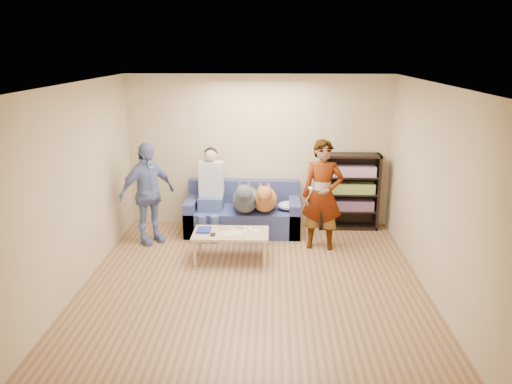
{
  "coord_description": "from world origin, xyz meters",
  "views": [
    {
      "loc": [
        0.25,
        -5.91,
        3.02
      ],
      "look_at": [
        0.0,
        1.2,
        0.95
      ],
      "focal_mm": 35.0,
      "sensor_mm": 36.0,
      "label": 1
    }
  ],
  "objects_px": {
    "dog_gray": "(245,198)",
    "notebook_blue": "(204,230)",
    "person_standing_left": "(147,193)",
    "dog_tan": "(265,199)",
    "person_standing_right": "(322,195)",
    "sofa": "(243,215)",
    "coffee_table": "(231,235)",
    "camera_silver": "(223,228)",
    "person_seated": "(211,189)",
    "bookshelf": "(349,190)"
  },
  "relations": [
    {
      "from": "sofa",
      "to": "coffee_table",
      "type": "bearing_deg",
      "value": -95.16
    },
    {
      "from": "sofa",
      "to": "dog_gray",
      "type": "distance_m",
      "value": 0.45
    },
    {
      "from": "person_seated",
      "to": "bookshelf",
      "type": "bearing_deg",
      "value": 8.81
    },
    {
      "from": "coffee_table",
      "to": "bookshelf",
      "type": "distance_m",
      "value": 2.4
    },
    {
      "from": "person_standing_left",
      "to": "bookshelf",
      "type": "height_order",
      "value": "person_standing_left"
    },
    {
      "from": "notebook_blue",
      "to": "camera_silver",
      "type": "relative_size",
      "value": 2.36
    },
    {
      "from": "camera_silver",
      "to": "person_seated",
      "type": "bearing_deg",
      "value": 107.35
    },
    {
      "from": "sofa",
      "to": "coffee_table",
      "type": "relative_size",
      "value": 1.73
    },
    {
      "from": "person_seated",
      "to": "bookshelf",
      "type": "distance_m",
      "value": 2.35
    },
    {
      "from": "dog_tan",
      "to": "coffee_table",
      "type": "xyz_separation_m",
      "value": [
        -0.48,
        -0.99,
        -0.26
      ]
    },
    {
      "from": "person_standing_left",
      "to": "notebook_blue",
      "type": "distance_m",
      "value": 1.19
    },
    {
      "from": "person_standing_right",
      "to": "sofa",
      "type": "relative_size",
      "value": 0.9
    },
    {
      "from": "notebook_blue",
      "to": "sofa",
      "type": "relative_size",
      "value": 0.14
    },
    {
      "from": "person_standing_right",
      "to": "dog_tan",
      "type": "height_order",
      "value": "person_standing_right"
    },
    {
      "from": "person_standing_left",
      "to": "dog_tan",
      "type": "xyz_separation_m",
      "value": [
        1.84,
        0.35,
        -0.18
      ]
    },
    {
      "from": "person_standing_right",
      "to": "camera_silver",
      "type": "xyz_separation_m",
      "value": [
        -1.49,
        -0.38,
        -0.41
      ]
    },
    {
      "from": "dog_tan",
      "to": "dog_gray",
      "type": "bearing_deg",
      "value": -171.75
    },
    {
      "from": "camera_silver",
      "to": "person_seated",
      "type": "height_order",
      "value": "person_seated"
    },
    {
      "from": "notebook_blue",
      "to": "dog_gray",
      "type": "height_order",
      "value": "dog_gray"
    },
    {
      "from": "sofa",
      "to": "bookshelf",
      "type": "bearing_deg",
      "value": 7.4
    },
    {
      "from": "camera_silver",
      "to": "sofa",
      "type": "xyz_separation_m",
      "value": [
        0.23,
        1.08,
        -0.16
      ]
    },
    {
      "from": "person_standing_left",
      "to": "coffee_table",
      "type": "relative_size",
      "value": 1.48
    },
    {
      "from": "notebook_blue",
      "to": "dog_tan",
      "type": "relative_size",
      "value": 0.22
    },
    {
      "from": "dog_tan",
      "to": "notebook_blue",
      "type": "bearing_deg",
      "value": -133.03
    },
    {
      "from": "camera_silver",
      "to": "dog_tan",
      "type": "distance_m",
      "value": 1.07
    },
    {
      "from": "person_standing_right",
      "to": "bookshelf",
      "type": "distance_m",
      "value": 1.09
    },
    {
      "from": "person_standing_right",
      "to": "notebook_blue",
      "type": "bearing_deg",
      "value": -158.85
    },
    {
      "from": "person_standing_left",
      "to": "camera_silver",
      "type": "xyz_separation_m",
      "value": [
        1.24,
        -0.52,
        -0.37
      ]
    },
    {
      "from": "bookshelf",
      "to": "coffee_table",
      "type": "bearing_deg",
      "value": -143.15
    },
    {
      "from": "sofa",
      "to": "coffee_table",
      "type": "distance_m",
      "value": 1.2
    },
    {
      "from": "dog_gray",
      "to": "coffee_table",
      "type": "relative_size",
      "value": 1.15
    },
    {
      "from": "person_standing_right",
      "to": "dog_tan",
      "type": "distance_m",
      "value": 1.04
    },
    {
      "from": "notebook_blue",
      "to": "sofa",
      "type": "distance_m",
      "value": 1.26
    },
    {
      "from": "person_standing_right",
      "to": "notebook_blue",
      "type": "xyz_separation_m",
      "value": [
        -1.77,
        -0.45,
        -0.42
      ]
    },
    {
      "from": "camera_silver",
      "to": "bookshelf",
      "type": "bearing_deg",
      "value": 32.86
    },
    {
      "from": "person_standing_right",
      "to": "bookshelf",
      "type": "xyz_separation_m",
      "value": [
        0.54,
        0.93,
        -0.17
      ]
    },
    {
      "from": "person_standing_right",
      "to": "person_seated",
      "type": "relative_size",
      "value": 1.16
    },
    {
      "from": "camera_silver",
      "to": "notebook_blue",
      "type": "bearing_deg",
      "value": -165.96
    },
    {
      "from": "person_standing_left",
      "to": "notebook_blue",
      "type": "relative_size",
      "value": 6.24
    },
    {
      "from": "notebook_blue",
      "to": "bookshelf",
      "type": "xyz_separation_m",
      "value": [
        2.31,
        1.38,
        0.25
      ]
    },
    {
      "from": "dog_gray",
      "to": "notebook_blue",
      "type": "bearing_deg",
      "value": -122.25
    },
    {
      "from": "dog_gray",
      "to": "dog_tan",
      "type": "height_order",
      "value": "dog_gray"
    },
    {
      "from": "person_standing_left",
      "to": "camera_silver",
      "type": "distance_m",
      "value": 1.39
    },
    {
      "from": "person_standing_left",
      "to": "dog_gray",
      "type": "bearing_deg",
      "value": -32.67
    },
    {
      "from": "camera_silver",
      "to": "person_seated",
      "type": "distance_m",
      "value": 1.05
    },
    {
      "from": "person_standing_right",
      "to": "notebook_blue",
      "type": "height_order",
      "value": "person_standing_right"
    },
    {
      "from": "dog_tan",
      "to": "bookshelf",
      "type": "relative_size",
      "value": 0.9
    },
    {
      "from": "sofa",
      "to": "notebook_blue",
      "type": "bearing_deg",
      "value": -113.9
    },
    {
      "from": "dog_gray",
      "to": "bookshelf",
      "type": "xyz_separation_m",
      "value": [
        1.74,
        0.49,
        0.03
      ]
    },
    {
      "from": "dog_gray",
      "to": "bookshelf",
      "type": "height_order",
      "value": "bookshelf"
    }
  ]
}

